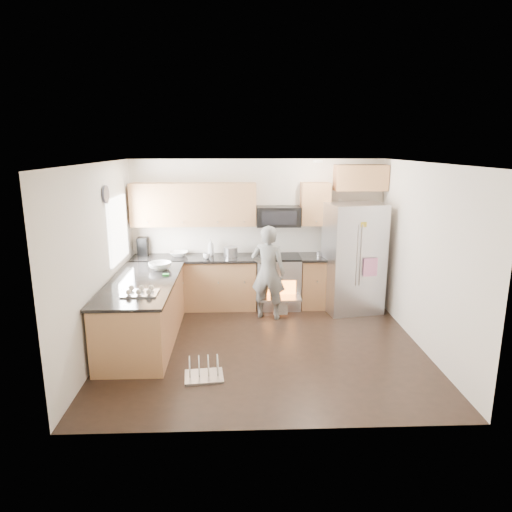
{
  "coord_description": "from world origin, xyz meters",
  "views": [
    {
      "loc": [
        -0.35,
        -6.09,
        2.82
      ],
      "look_at": [
        -0.09,
        0.5,
        1.22
      ],
      "focal_mm": 32.0,
      "sensor_mm": 36.0,
      "label": 1
    }
  ],
  "objects_px": {
    "stove_range": "(278,270)",
    "dish_rack": "(204,372)",
    "refrigerator": "(353,258)",
    "person": "(268,272)"
  },
  "relations": [
    {
      "from": "stove_range",
      "to": "refrigerator",
      "type": "xyz_separation_m",
      "value": [
        1.27,
        -0.24,
        0.26
      ]
    },
    {
      "from": "refrigerator",
      "to": "person",
      "type": "bearing_deg",
      "value": -178.18
    },
    {
      "from": "stove_range",
      "to": "refrigerator",
      "type": "distance_m",
      "value": 1.32
    },
    {
      "from": "stove_range",
      "to": "person",
      "type": "bearing_deg",
      "value": -111.11
    },
    {
      "from": "stove_range",
      "to": "dish_rack",
      "type": "xyz_separation_m",
      "value": [
        -1.15,
        -2.58,
        -0.6
      ]
    },
    {
      "from": "person",
      "to": "dish_rack",
      "type": "height_order",
      "value": "person"
    },
    {
      "from": "stove_range",
      "to": "refrigerator",
      "type": "height_order",
      "value": "refrigerator"
    },
    {
      "from": "stove_range",
      "to": "dish_rack",
      "type": "bearing_deg",
      "value": -113.91
    },
    {
      "from": "stove_range",
      "to": "refrigerator",
      "type": "bearing_deg",
      "value": -10.8
    },
    {
      "from": "dish_rack",
      "to": "refrigerator",
      "type": "bearing_deg",
      "value": 44.08
    }
  ]
}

